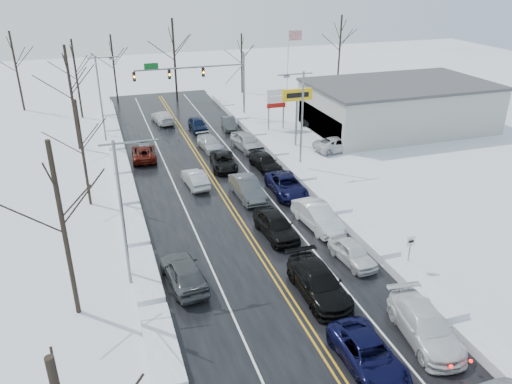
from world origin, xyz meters
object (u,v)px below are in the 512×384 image
object	(u,v)px
traffic_signal_mast	(203,76)
oncoming_car_0	(196,186)
flagpole	(289,63)
tires_plus_sign	(297,99)
dealership_building	(398,106)

from	to	relation	value
traffic_signal_mast	oncoming_car_0	bearing A→B (deg)	-105.28
traffic_signal_mast	oncoming_car_0	distance (m)	20.55
flagpole	traffic_signal_mast	bearing A→B (deg)	-170.27
traffic_signal_mast	flagpole	size ratio (longest dim) A/B	1.33
tires_plus_sign	oncoming_car_0	size ratio (longest dim) A/B	1.42
flagpole	dealership_building	world-z (taller)	flagpole
traffic_signal_mast	oncoming_car_0	xyz separation A→B (m)	(-5.22, -19.11, -5.48)
traffic_signal_mast	flagpole	bearing A→B (deg)	9.73
traffic_signal_mast	tires_plus_sign	xyz separation A→B (m)	(7.05, -12.00, -0.49)
traffic_signal_mast	tires_plus_sign	distance (m)	13.92
dealership_building	oncoming_car_0	size ratio (longest dim) A/B	4.81
traffic_signal_mast	flagpole	world-z (taller)	flagpole
traffic_signal_mast	tires_plus_sign	size ratio (longest dim) A/B	2.21
flagpole	oncoming_car_0	distance (m)	27.71
tires_plus_sign	flagpole	world-z (taller)	flagpole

